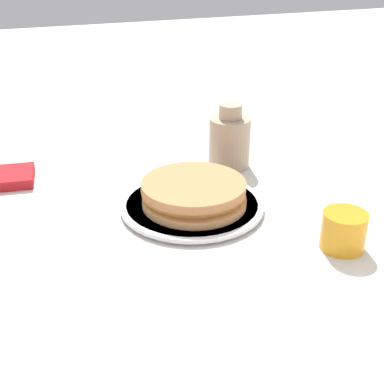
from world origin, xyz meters
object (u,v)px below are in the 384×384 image
(juice_glass, at_px, (344,231))
(cream_jug, at_px, (230,140))
(plate, at_px, (192,205))
(pancake_stack, at_px, (194,193))

(juice_glass, distance_m, cream_jug, 0.35)
(plate, bearing_deg, juice_glass, -48.37)
(juice_glass, bearing_deg, cream_jug, 96.44)
(juice_glass, bearing_deg, plate, 131.63)
(pancake_stack, bearing_deg, cream_jug, 49.18)
(pancake_stack, relative_size, juice_glass, 2.78)
(plate, height_order, juice_glass, juice_glass)
(juice_glass, bearing_deg, pancake_stack, 131.56)
(plate, xyz_separation_m, juice_glass, (0.17, -0.20, 0.02))
(pancake_stack, xyz_separation_m, juice_glass, (0.17, -0.19, -0.00))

